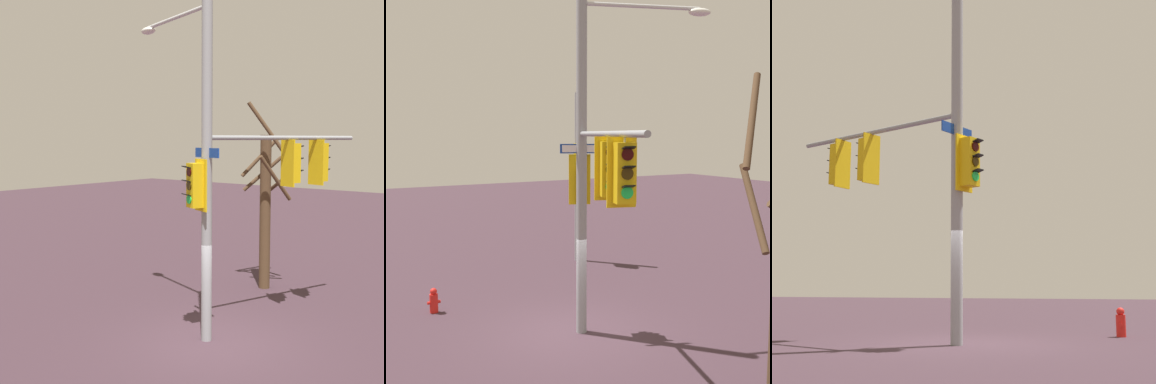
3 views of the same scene
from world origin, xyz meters
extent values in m
plane|color=#3C2932|center=(0.00, 0.00, 0.00)|extent=(80.00, 80.00, 0.00)
cylinder|color=gray|center=(-0.26, 0.08, 4.48)|extent=(0.27, 0.27, 8.96)
cylinder|color=silver|center=(-1.73, 0.57, 8.39)|extent=(2.97, 1.09, 0.10)
ellipsoid|color=silver|center=(-3.20, 1.07, 8.31)|extent=(0.68, 0.53, 0.20)
cylinder|color=gray|center=(0.58, 2.54, 5.20)|extent=(1.79, 4.97, 0.12)
cube|color=gold|center=(0.66, 2.79, 4.50)|extent=(0.45, 0.41, 1.10)
cube|color=gold|center=(0.60, 2.63, 4.50)|extent=(0.53, 0.25, 1.30)
cylinder|color=#2F0403|center=(0.72, 2.94, 4.84)|extent=(0.22, 0.11, 0.22)
cube|color=black|center=(0.75, 3.01, 4.96)|extent=(0.25, 0.23, 0.06)
cylinder|color=#352504|center=(0.72, 2.94, 4.50)|extent=(0.22, 0.11, 0.22)
cube|color=black|center=(0.75, 3.01, 4.62)|extent=(0.25, 0.23, 0.06)
cylinder|color=#19D147|center=(0.72, 2.94, 4.16)|extent=(0.22, 0.11, 0.22)
cube|color=black|center=(0.75, 3.01, 4.28)|extent=(0.25, 0.23, 0.06)
cylinder|color=gray|center=(0.66, 2.79, 5.12)|extent=(0.04, 0.04, 0.15)
cube|color=gold|center=(1.01, 3.80, 4.50)|extent=(0.43, 0.39, 1.10)
cube|color=gold|center=(0.96, 3.64, 4.50)|extent=(0.55, 0.20, 1.30)
cylinder|color=#2F0403|center=(1.05, 3.96, 4.84)|extent=(0.22, 0.09, 0.22)
cube|color=black|center=(1.07, 4.04, 4.96)|extent=(0.25, 0.21, 0.06)
cylinder|color=#352504|center=(1.05, 3.96, 4.50)|extent=(0.22, 0.09, 0.22)
cube|color=black|center=(1.07, 4.04, 4.62)|extent=(0.25, 0.21, 0.06)
cylinder|color=#19D147|center=(1.05, 3.96, 4.16)|extent=(0.22, 0.09, 0.22)
cube|color=black|center=(1.07, 4.04, 4.28)|extent=(0.25, 0.21, 0.06)
cylinder|color=gray|center=(1.01, 3.80, 5.12)|extent=(0.04, 0.04, 0.15)
cube|color=gold|center=(-0.38, -0.26, 4.03)|extent=(0.45, 0.42, 1.10)
cube|color=gold|center=(-0.31, -0.10, 4.03)|extent=(0.53, 0.26, 1.30)
cylinder|color=#2F0403|center=(-0.44, -0.41, 4.37)|extent=(0.21, 0.12, 0.22)
cube|color=black|center=(-0.47, -0.48, 4.49)|extent=(0.26, 0.23, 0.06)
cylinder|color=#352504|center=(-0.44, -0.41, 4.03)|extent=(0.21, 0.12, 0.22)
cube|color=black|center=(-0.47, -0.48, 4.15)|extent=(0.26, 0.23, 0.06)
cylinder|color=#19D147|center=(-0.44, -0.41, 3.69)|extent=(0.21, 0.12, 0.22)
cube|color=black|center=(-0.47, -0.48, 3.81)|extent=(0.26, 0.23, 0.06)
cube|color=navy|center=(-0.26, 0.08, 4.83)|extent=(1.03, 0.43, 0.24)
cube|color=white|center=(-0.26, 0.09, 4.83)|extent=(0.93, 0.37, 0.18)
cylinder|color=#4E3723|center=(-1.64, 5.17, 2.65)|extent=(0.38, 0.38, 5.30)
cylinder|color=#4E3723|center=(-2.13, 5.59, 4.53)|extent=(1.00, 1.15, 1.41)
cylinder|color=#4E3723|center=(-2.07, 5.68, 3.94)|extent=(1.17, 1.02, 1.27)
cylinder|color=#4E3723|center=(-1.39, 5.73, 3.69)|extent=(1.23, 0.64, 0.79)
cylinder|color=#4E3723|center=(-1.27, 4.65, 5.47)|extent=(1.19, 0.91, 1.84)
cylinder|color=#4E3723|center=(-1.11, 4.91, 3.87)|extent=(0.68, 1.22, 1.55)
camera|label=1|loc=(7.78, -10.40, 5.18)|focal=49.51mm
camera|label=2|loc=(6.35, 11.48, 5.20)|focal=48.53mm
camera|label=3|loc=(-12.27, -3.50, 1.31)|focal=52.36mm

